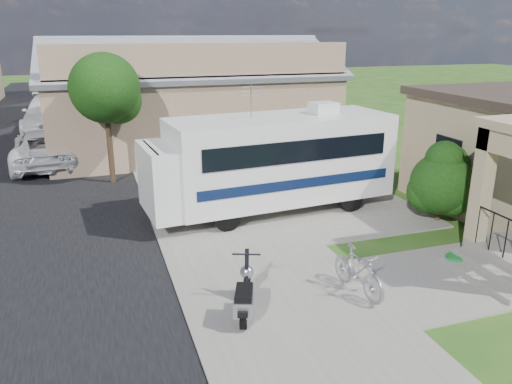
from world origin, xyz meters
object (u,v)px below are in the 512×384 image
object	(u,v)px
bicycle	(358,274)
van	(51,114)
pickup_truck	(46,147)
motorhome	(272,159)
scooter	(245,295)
garden_hose	(454,261)
shrub	(442,181)

from	to	relation	value
bicycle	van	size ratio (longest dim) A/B	0.25
bicycle	pickup_truck	bearing A→B (deg)	109.22
bicycle	motorhome	bearing A→B (deg)	81.65
van	pickup_truck	bearing A→B (deg)	-87.68
motorhome	scooter	distance (m)	6.10
garden_hose	pickup_truck	bearing A→B (deg)	126.97
van	shrub	bearing A→B (deg)	-57.06
van	garden_hose	world-z (taller)	van
motorhome	bicycle	size ratio (longest dim) A/B	4.65
motorhome	van	size ratio (longest dim) A/B	1.16
motorhome	van	world-z (taller)	motorhome
shrub	garden_hose	xyz separation A→B (m)	(-1.46, -2.52, -1.12)
bicycle	van	distance (m)	22.21
pickup_truck	van	world-z (taller)	van
bicycle	pickup_truck	world-z (taller)	pickup_truck
motorhome	van	xyz separation A→B (m)	(-7.04, 15.73, -0.67)
scooter	garden_hose	bearing A→B (deg)	27.31
scooter	motorhome	bearing A→B (deg)	85.80
shrub	bicycle	distance (m)	5.36
motorhome	pickup_truck	world-z (taller)	motorhome
motorhome	van	distance (m)	17.25
bicycle	garden_hose	xyz separation A→B (m)	(2.89, 0.53, -0.39)
van	garden_hose	size ratio (longest dim) A/B	15.34
motorhome	bicycle	world-z (taller)	motorhome
motorhome	shrub	distance (m)	4.87
scooter	pickup_truck	size ratio (longest dim) A/B	0.29
shrub	scooter	size ratio (longest dim) A/B	1.53
shrub	van	bearing A→B (deg)	122.12
pickup_truck	scooter	bearing A→B (deg)	105.31
shrub	bicycle	xyz separation A→B (m)	(-4.35, -3.05, -0.73)
van	garden_hose	distance (m)	22.81
bicycle	van	world-z (taller)	van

